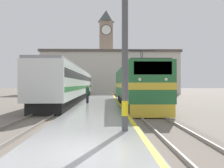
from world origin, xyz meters
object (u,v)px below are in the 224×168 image
object	(u,v)px
passenger_train	(73,84)
clock_tower	(106,48)
catenary_mast	(127,36)
locomotive_train	(135,86)
person_on_platform	(87,94)

from	to	relation	value
passenger_train	clock_tower	size ratio (longest dim) A/B	1.53
catenary_mast	locomotive_train	bearing A→B (deg)	82.39
clock_tower	catenary_mast	bearing A→B (deg)	-89.37
passenger_train	catenary_mast	bearing A→B (deg)	-77.73
passenger_train	person_on_platform	world-z (taller)	passenger_train
catenary_mast	clock_tower	distance (m)	59.49
locomotive_train	catenary_mast	bearing A→B (deg)	-97.61
locomotive_train	passenger_train	bearing A→B (deg)	131.63
locomotive_train	passenger_train	distance (m)	10.50
locomotive_train	person_on_platform	distance (m)	4.73
locomotive_train	clock_tower	distance (m)	45.13
person_on_platform	clock_tower	world-z (taller)	clock_tower
clock_tower	locomotive_train	bearing A→B (deg)	-86.55
passenger_train	clock_tower	xyz separation A→B (m)	(4.32, 36.16, 9.47)
passenger_train	clock_tower	distance (m)	37.63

